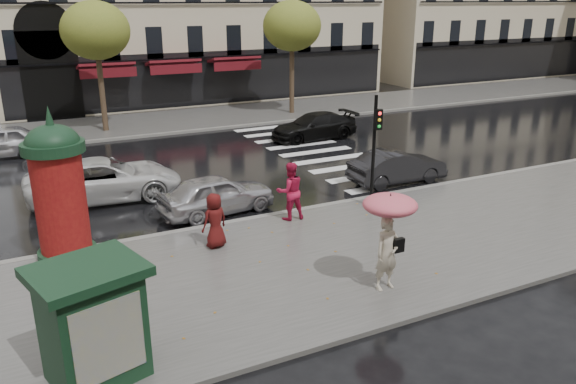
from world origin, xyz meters
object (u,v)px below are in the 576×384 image
man_burgundy (215,221)px  car_white (105,179)px  morris_column (59,189)px  traffic_light (375,141)px  car_silver (217,194)px  car_black (314,126)px  car_darkgrey (397,167)px  newsstand (92,322)px  woman_umbrella (389,226)px  woman_red (290,191)px

man_burgundy → car_white: man_burgundy is taller
morris_column → traffic_light: size_ratio=1.11×
man_burgundy → car_silver: 2.94m
morris_column → traffic_light: (9.54, -0.23, 0.28)m
car_black → morris_column: bearing=-54.5°
man_burgundy → car_black: (8.87, 10.38, -0.25)m
car_black → car_darkgrey: bearing=-5.6°
man_burgundy → car_darkgrey: man_burgundy is taller
morris_column → newsstand: size_ratio=1.86×
man_burgundy → car_silver: size_ratio=0.41×
car_white → car_black: (10.89, 4.60, -0.08)m
woman_umbrella → morris_column: 8.32m
traffic_light → car_white: (-7.76, 5.06, -1.64)m
woman_umbrella → car_silver: (-1.82, 6.82, -1.07)m
woman_umbrella → man_burgundy: 5.03m
newsstand → car_black: bearing=49.4°
traffic_light → car_white: size_ratio=0.71×
newsstand → car_black: newsstand is taller
car_silver → woman_umbrella: bearing=-172.3°
traffic_light → car_white: traffic_light is taller
car_white → car_darkgrey: bearing=-102.4°
woman_umbrella → car_white: bearing=116.2°
woman_red → morris_column: 6.67m
traffic_light → car_darkgrey: size_ratio=0.97×
woman_umbrella → car_black: size_ratio=0.54×
car_darkgrey → car_black: (0.59, 7.63, 0.01)m
traffic_light → car_silver: 5.42m
newsstand → car_white: size_ratio=0.42×
newsstand → car_black: size_ratio=0.50×
car_white → traffic_light: bearing=-119.1°
car_black → car_silver: bearing=-47.0°
car_silver → car_darkgrey: car_silver is taller
car_silver → woman_red: bearing=-142.5°
newsstand → woman_umbrella: bearing=3.3°
traffic_light → car_darkgrey: bearing=38.6°
morris_column → car_white: 5.33m
traffic_light → newsstand: 10.95m
traffic_light → newsstand: traffic_light is taller
car_darkgrey → car_white: size_ratio=0.73×
woman_umbrella → car_silver: 7.14m
woman_umbrella → newsstand: (-6.68, -0.38, -0.46)m
car_silver → man_burgundy: bearing=152.5°
traffic_light → car_darkgrey: 3.69m
morris_column → car_white: bearing=69.8°
car_silver → car_black: bearing=-53.0°
man_burgundy → car_black: size_ratio=0.35×
morris_column → car_black: 15.86m
woman_red → car_darkgrey: bearing=-157.2°
morris_column → car_white: (1.77, 4.83, -1.37)m
car_darkgrey → traffic_light: bearing=129.7°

